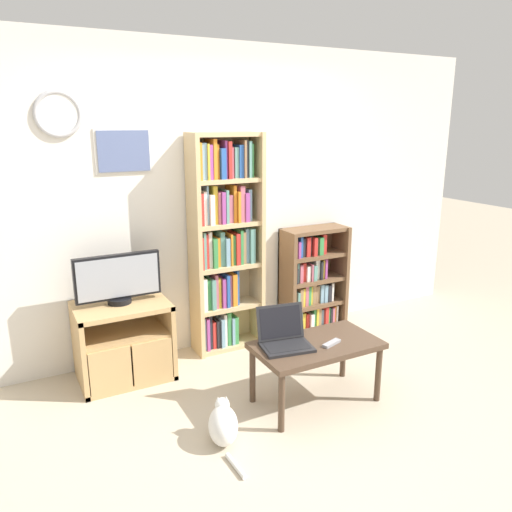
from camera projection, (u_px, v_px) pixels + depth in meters
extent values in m
plane|color=#BCAD93|center=(311.00, 439.00, 3.19)|extent=(18.00, 18.00, 0.00)
cube|color=silver|center=(207.00, 201.00, 4.27)|extent=(5.63, 0.06, 2.60)
torus|color=#B2B2B7|center=(58.00, 114.00, 3.54)|extent=(0.33, 0.04, 0.33)
cylinder|color=white|center=(58.00, 114.00, 3.54)|extent=(0.27, 0.02, 0.27)
cube|color=silver|center=(124.00, 151.00, 3.82)|extent=(0.43, 0.01, 0.34)
cube|color=slate|center=(124.00, 151.00, 3.81)|extent=(0.40, 0.02, 0.31)
cube|color=tan|center=(79.00, 350.00, 3.74)|extent=(0.04, 0.51, 0.61)
cube|color=tan|center=(165.00, 333.00, 4.04)|extent=(0.04, 0.51, 0.61)
cube|color=tan|center=(121.00, 306.00, 3.81)|extent=(0.70, 0.51, 0.04)
cube|color=tan|center=(126.00, 374.00, 3.97)|extent=(0.70, 0.51, 0.04)
cube|color=tan|center=(123.00, 333.00, 3.87)|extent=(0.63, 0.47, 0.04)
cube|color=tan|center=(111.00, 371.00, 3.64)|extent=(0.30, 0.02, 0.33)
cube|color=tan|center=(153.00, 361.00, 3.78)|extent=(0.30, 0.02, 0.33)
cylinder|color=black|center=(120.00, 300.00, 3.82)|extent=(0.18, 0.18, 0.04)
cube|color=black|center=(118.00, 277.00, 3.77)|extent=(0.64, 0.05, 0.35)
cube|color=#9399A3|center=(119.00, 277.00, 3.75)|extent=(0.61, 0.01, 0.31)
cube|color=tan|center=(195.00, 249.00, 4.13)|extent=(0.04, 0.26, 1.88)
cube|color=tan|center=(257.00, 242.00, 4.39)|extent=(0.04, 0.26, 1.88)
cube|color=tan|center=(221.00, 242.00, 4.36)|extent=(0.62, 0.02, 1.88)
cube|color=tan|center=(228.00, 344.00, 4.50)|extent=(0.54, 0.23, 0.04)
cube|color=tan|center=(228.00, 306.00, 4.40)|extent=(0.54, 0.23, 0.04)
cube|color=tan|center=(227.00, 266.00, 4.30)|extent=(0.54, 0.23, 0.04)
cube|color=tan|center=(226.00, 224.00, 4.21)|extent=(0.54, 0.23, 0.04)
cube|color=tan|center=(226.00, 180.00, 4.11)|extent=(0.54, 0.23, 0.04)
cube|color=tan|center=(225.00, 134.00, 4.02)|extent=(0.54, 0.23, 0.04)
cube|color=#759EB7|center=(201.00, 332.00, 4.35)|extent=(0.03, 0.17, 0.29)
cube|color=#9E4293|center=(205.00, 332.00, 4.36)|extent=(0.02, 0.20, 0.29)
cube|color=#232328|center=(207.00, 330.00, 4.38)|extent=(0.03, 0.16, 0.31)
cube|color=red|center=(211.00, 333.00, 4.40)|extent=(0.03, 0.17, 0.24)
cube|color=#232328|center=(215.00, 332.00, 4.42)|extent=(0.03, 0.18, 0.25)
cube|color=#759EB7|center=(219.00, 331.00, 4.43)|extent=(0.03, 0.20, 0.26)
cube|color=white|center=(222.00, 328.00, 4.45)|extent=(0.02, 0.17, 0.29)
cube|color=#388947|center=(226.00, 326.00, 4.46)|extent=(0.03, 0.17, 0.31)
cube|color=#759EB7|center=(230.00, 329.00, 4.48)|extent=(0.03, 0.18, 0.25)
cube|color=#388947|center=(233.00, 328.00, 4.49)|extent=(0.04, 0.18, 0.25)
cube|color=white|center=(201.00, 293.00, 4.25)|extent=(0.04, 0.20, 0.29)
cube|color=#388947|center=(206.00, 293.00, 4.28)|extent=(0.04, 0.17, 0.27)
cube|color=#5B9389|center=(210.00, 292.00, 4.29)|extent=(0.03, 0.20, 0.26)
cube|color=#B75B70|center=(213.00, 290.00, 4.31)|extent=(0.03, 0.17, 0.30)
cube|color=gold|center=(217.00, 291.00, 4.33)|extent=(0.03, 0.16, 0.27)
cube|color=#9E4293|center=(221.00, 291.00, 4.34)|extent=(0.03, 0.19, 0.26)
cube|color=#2856A8|center=(224.00, 289.00, 4.35)|extent=(0.03, 0.20, 0.29)
cube|color=#B75B70|center=(227.00, 289.00, 4.37)|extent=(0.03, 0.18, 0.28)
cube|color=orange|center=(231.00, 288.00, 4.38)|extent=(0.04, 0.19, 0.29)
cube|color=#2856A8|center=(234.00, 286.00, 4.40)|extent=(0.02, 0.18, 0.31)
cube|color=red|center=(199.00, 252.00, 4.15)|extent=(0.02, 0.21, 0.27)
cube|color=#5B9389|center=(201.00, 249.00, 4.16)|extent=(0.02, 0.19, 0.31)
cube|color=red|center=(204.00, 250.00, 4.18)|extent=(0.02, 0.18, 0.29)
cube|color=white|center=(207.00, 249.00, 4.19)|extent=(0.03, 0.16, 0.31)
cube|color=#388947|center=(212.00, 252.00, 4.21)|extent=(0.04, 0.20, 0.25)
cube|color=orange|center=(215.00, 251.00, 4.24)|extent=(0.03, 0.16, 0.25)
cube|color=#5B9389|center=(219.00, 248.00, 4.25)|extent=(0.04, 0.16, 0.29)
cube|color=#759EB7|center=(224.00, 250.00, 4.27)|extent=(0.04, 0.19, 0.24)
cube|color=orange|center=(228.00, 248.00, 4.27)|extent=(0.02, 0.20, 0.27)
cube|color=#388947|center=(230.00, 249.00, 4.29)|extent=(0.03, 0.18, 0.26)
cube|color=red|center=(234.00, 248.00, 4.30)|extent=(0.04, 0.20, 0.27)
cube|color=#388947|center=(237.00, 246.00, 4.31)|extent=(0.02, 0.20, 0.30)
cube|color=#93704C|center=(240.00, 246.00, 4.33)|extent=(0.03, 0.19, 0.28)
cube|color=#759EB7|center=(244.00, 244.00, 4.35)|extent=(0.03, 0.16, 0.30)
cube|color=#5B9389|center=(248.00, 244.00, 4.36)|extent=(0.04, 0.20, 0.30)
cube|color=red|center=(198.00, 209.00, 4.07)|extent=(0.04, 0.19, 0.26)
cube|color=white|center=(202.00, 207.00, 4.08)|extent=(0.03, 0.17, 0.28)
cube|color=#759EB7|center=(204.00, 205.00, 4.09)|extent=(0.02, 0.16, 0.32)
cube|color=white|center=(208.00, 209.00, 4.11)|extent=(0.04, 0.20, 0.25)
cube|color=gold|center=(212.00, 204.00, 4.12)|extent=(0.04, 0.16, 0.31)
cube|color=#B75B70|center=(216.00, 207.00, 4.14)|extent=(0.02, 0.19, 0.26)
cube|color=#9E4293|center=(219.00, 207.00, 4.15)|extent=(0.03, 0.20, 0.26)
cube|color=#5B9389|center=(223.00, 206.00, 4.16)|extent=(0.02, 0.20, 0.28)
cube|color=#B75B70|center=(227.00, 208.00, 4.19)|extent=(0.04, 0.17, 0.23)
cube|color=orange|center=(231.00, 203.00, 4.20)|extent=(0.03, 0.18, 0.31)
cube|color=orange|center=(235.00, 206.00, 4.21)|extent=(0.02, 0.21, 0.26)
cube|color=#B75B70|center=(238.00, 203.00, 4.22)|extent=(0.04, 0.19, 0.30)
cube|color=#9E4293|center=(243.00, 206.00, 4.25)|extent=(0.04, 0.20, 0.24)
cube|color=#759EB7|center=(246.00, 204.00, 4.27)|extent=(0.03, 0.16, 0.27)
cube|color=orange|center=(196.00, 161.00, 3.96)|extent=(0.03, 0.19, 0.29)
cube|color=#759EB7|center=(201.00, 161.00, 3.98)|extent=(0.04, 0.18, 0.29)
cube|color=gold|center=(204.00, 161.00, 3.99)|extent=(0.02, 0.20, 0.28)
cube|color=#9E4293|center=(207.00, 162.00, 4.01)|extent=(0.03, 0.19, 0.27)
cube|color=orange|center=(211.00, 159.00, 4.02)|extent=(0.03, 0.19, 0.32)
cube|color=orange|center=(214.00, 161.00, 4.04)|extent=(0.02, 0.16, 0.28)
cube|color=#2856A8|center=(219.00, 163.00, 4.05)|extent=(0.04, 0.21, 0.24)
cube|color=#9E4293|center=(222.00, 159.00, 4.07)|extent=(0.02, 0.18, 0.30)
cube|color=red|center=(226.00, 160.00, 4.08)|extent=(0.03, 0.20, 0.30)
cube|color=#B75B70|center=(229.00, 162.00, 4.11)|extent=(0.03, 0.16, 0.25)
cube|color=#5B9389|center=(233.00, 162.00, 4.12)|extent=(0.04, 0.17, 0.25)
cube|color=#2856A8|center=(237.00, 161.00, 4.13)|extent=(0.04, 0.18, 0.27)
cube|color=#93704C|center=(240.00, 159.00, 4.13)|extent=(0.02, 0.21, 0.30)
cube|color=#232328|center=(243.00, 159.00, 4.15)|extent=(0.02, 0.18, 0.30)
cube|color=#5B9389|center=(246.00, 159.00, 4.16)|extent=(0.03, 0.19, 0.30)
cube|color=#388947|center=(248.00, 160.00, 4.18)|extent=(0.02, 0.17, 0.27)
cube|color=brown|center=(287.00, 284.00, 4.63)|extent=(0.04, 0.28, 1.00)
cube|color=brown|center=(339.00, 275.00, 4.90)|extent=(0.04, 0.28, 1.00)
cube|color=brown|center=(306.00, 276.00, 4.88)|extent=(0.63, 0.02, 1.00)
cube|color=brown|center=(312.00, 326.00, 4.89)|extent=(0.56, 0.25, 0.04)
cube|color=brown|center=(313.00, 303.00, 4.83)|extent=(0.56, 0.25, 0.04)
cube|color=brown|center=(314.00, 279.00, 4.77)|extent=(0.56, 0.25, 0.04)
cube|color=brown|center=(315.00, 255.00, 4.71)|extent=(0.56, 0.25, 0.04)
cube|color=brown|center=(315.00, 230.00, 4.64)|extent=(0.56, 0.25, 0.04)
cube|color=red|center=(290.00, 321.00, 4.76)|extent=(0.03, 0.22, 0.17)
cube|color=orange|center=(293.00, 320.00, 4.78)|extent=(0.04, 0.19, 0.16)
cube|color=#759EB7|center=(296.00, 319.00, 4.80)|extent=(0.03, 0.19, 0.18)
cube|color=gold|center=(299.00, 319.00, 4.82)|extent=(0.04, 0.18, 0.16)
cube|color=red|center=(303.00, 319.00, 4.84)|extent=(0.03, 0.19, 0.15)
cube|color=white|center=(307.00, 318.00, 4.85)|extent=(0.04, 0.22, 0.15)
cube|color=#388947|center=(309.00, 316.00, 4.86)|extent=(0.03, 0.20, 0.18)
cube|color=gold|center=(312.00, 315.00, 4.87)|extent=(0.02, 0.21, 0.19)
cube|color=#93704C|center=(314.00, 314.00, 4.89)|extent=(0.04, 0.20, 0.19)
cube|color=#759EB7|center=(317.00, 315.00, 4.91)|extent=(0.03, 0.18, 0.16)
cube|color=red|center=(321.00, 313.00, 4.92)|extent=(0.04, 0.22, 0.19)
cube|color=#388947|center=(323.00, 313.00, 4.94)|extent=(0.02, 0.21, 0.18)
cube|color=#232328|center=(325.00, 313.00, 4.94)|extent=(0.02, 0.22, 0.17)
cube|color=#B75B70|center=(327.00, 313.00, 4.95)|extent=(0.02, 0.22, 0.17)
cube|color=orange|center=(329.00, 312.00, 4.97)|extent=(0.02, 0.20, 0.18)
cube|color=white|center=(331.00, 312.00, 4.98)|extent=(0.02, 0.21, 0.18)
cube|color=red|center=(290.00, 296.00, 4.70)|extent=(0.03, 0.18, 0.18)
cube|color=#5B9389|center=(293.00, 297.00, 4.71)|extent=(0.03, 0.22, 0.15)
cube|color=#93704C|center=(296.00, 295.00, 4.72)|extent=(0.03, 0.22, 0.18)
cube|color=gold|center=(299.00, 295.00, 4.74)|extent=(0.03, 0.20, 0.17)
cube|color=#B75B70|center=(302.00, 293.00, 4.75)|extent=(0.03, 0.20, 0.20)
cube|color=#388947|center=(304.00, 293.00, 4.77)|extent=(0.03, 0.20, 0.18)
cube|color=gold|center=(307.00, 293.00, 4.79)|extent=(0.02, 0.18, 0.18)
cube|color=#93704C|center=(309.00, 292.00, 4.80)|extent=(0.04, 0.18, 0.19)
cube|color=#93704C|center=(313.00, 292.00, 4.82)|extent=(0.04, 0.18, 0.17)
cube|color=#759EB7|center=(317.00, 291.00, 4.84)|extent=(0.04, 0.20, 0.18)
cube|color=#759EB7|center=(321.00, 291.00, 4.85)|extent=(0.04, 0.21, 0.17)
cube|color=#232328|center=(324.00, 291.00, 4.87)|extent=(0.04, 0.21, 0.17)
cube|color=white|center=(327.00, 290.00, 4.89)|extent=(0.03, 0.19, 0.18)
cube|color=#232328|center=(291.00, 274.00, 4.63)|extent=(0.03, 0.22, 0.15)
cube|color=#5B9389|center=(293.00, 271.00, 4.65)|extent=(0.02, 0.19, 0.19)
cube|color=#B75B70|center=(296.00, 271.00, 4.66)|extent=(0.03, 0.21, 0.17)
cube|color=red|center=(299.00, 270.00, 4.68)|extent=(0.04, 0.18, 0.18)
cube|color=white|center=(303.00, 272.00, 4.70)|extent=(0.04, 0.20, 0.15)
cube|color=#B75B70|center=(307.00, 270.00, 4.71)|extent=(0.02, 0.22, 0.16)
cube|color=#5B9389|center=(309.00, 271.00, 4.73)|extent=(0.04, 0.22, 0.15)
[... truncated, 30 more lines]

